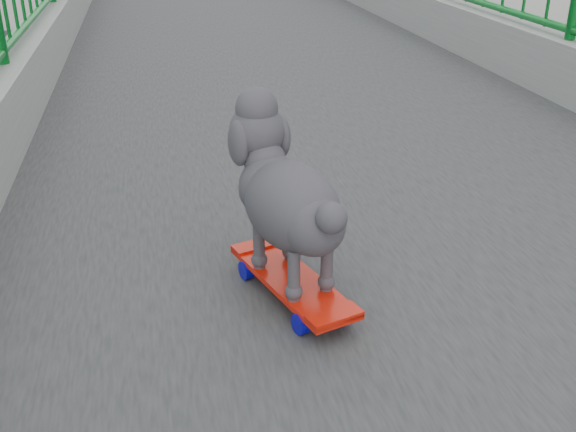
{
  "coord_description": "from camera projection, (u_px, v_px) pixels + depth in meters",
  "views": [
    {
      "loc": [
        -0.75,
        -3.2,
        7.97
      ],
      "look_at": [
        -0.44,
        -1.65,
        7.22
      ],
      "focal_mm": 42.0,
      "sensor_mm": 36.0,
      "label": 1
    }
  ],
  "objects": [
    {
      "name": "footbridge",
      "position": [
        304.0,
        391.0,
        4.15
      ],
      "size": [
        3.0,
        24.0,
        7.0
      ],
      "color": "#2D2D2F",
      "rests_on": "ground"
    },
    {
      "name": "skateboard",
      "position": [
        292.0,
        283.0,
        1.79
      ],
      "size": [
        0.28,
        0.49,
        0.06
      ],
      "rotation": [
        0.0,
        0.0,
        0.31
      ],
      "color": "red",
      "rests_on": "footbridge"
    },
    {
      "name": "poodle",
      "position": [
        287.0,
        195.0,
        1.7
      ],
      "size": [
        0.3,
        0.49,
        0.43
      ],
      "rotation": [
        0.0,
        0.0,
        0.31
      ],
      "color": "#28262A",
      "rests_on": "skateboard"
    },
    {
      "name": "railing",
      "position": [
        308.0,
        68.0,
        3.3
      ],
      "size": [
        3.0,
        24.0,
        1.42
      ],
      "color": "gray",
      "rests_on": "footbridge"
    }
  ]
}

